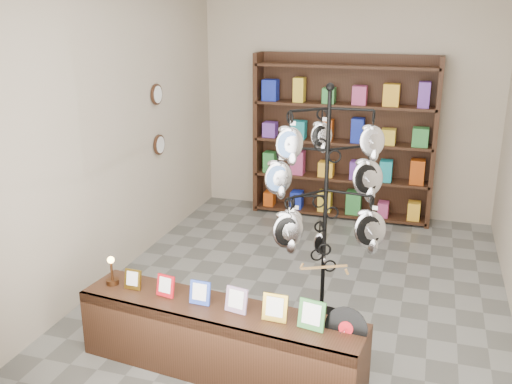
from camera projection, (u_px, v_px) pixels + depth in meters
ground at (303, 287)px, 5.89m from camera, size 5.00×5.00×0.00m
room_envelope at (308, 109)px, 5.33m from camera, size 5.00×5.00×5.00m
display_tree at (326, 191)px, 4.89m from camera, size 1.18×1.18×2.17m
front_shelf at (219, 339)px, 4.45m from camera, size 2.32×0.72×0.81m
back_shelving at (343, 143)px, 7.67m from camera, size 2.42×0.36×2.20m
wall_clocks at (158, 120)px, 6.72m from camera, size 0.03×0.24×0.84m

